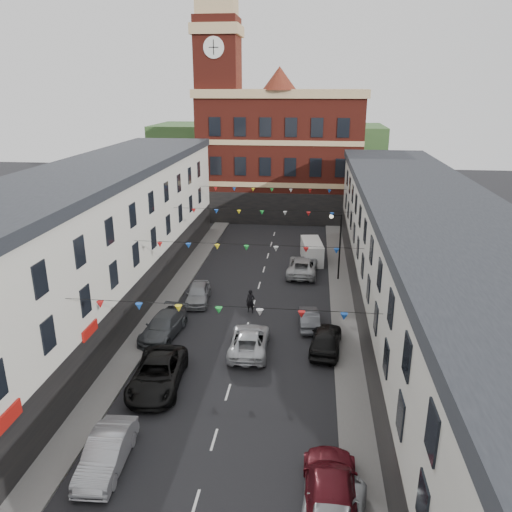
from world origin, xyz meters
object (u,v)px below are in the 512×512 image
at_px(car_left_d, 164,326).
at_px(white_van, 312,251).
at_px(car_right_d, 326,339).
at_px(car_right_e, 309,318).
at_px(car_right_f, 302,266).
at_px(pedestrian, 251,301).
at_px(car_left_b, 107,453).
at_px(car_left_e, 198,293).
at_px(car_right_c, 330,488).
at_px(car_left_c, 157,374).
at_px(street_lamp, 337,238).
at_px(moving_car, 249,341).

bearing_deg(car_left_d, white_van, 66.16).
distance_m(car_right_d, car_right_e, 3.53).
distance_m(car_left_d, white_van, 19.50).
height_order(car_right_f, pedestrian, pedestrian).
relative_size(car_left_b, car_left_e, 1.07).
relative_size(car_right_f, pedestrian, 3.11).
xyz_separation_m(car_right_d, car_right_f, (-1.90, 13.87, -0.02)).
relative_size(car_right_d, car_right_f, 0.84).
bearing_deg(car_left_e, car_right_e, -26.35).
relative_size(car_right_c, pedestrian, 3.04).
relative_size(car_left_c, car_left_e, 1.35).
bearing_deg(white_van, pedestrian, -117.42).
bearing_deg(car_right_c, car_right_d, -90.24).
height_order(car_left_e, car_right_f, car_right_f).
bearing_deg(car_right_d, pedestrian, -37.39).
height_order(car_left_d, car_right_f, car_right_f).
distance_m(car_left_e, car_right_d, 11.94).
distance_m(car_right_d, car_right_f, 14.00).
distance_m(car_right_c, pedestrian, 18.70).
bearing_deg(white_van, car_right_f, -110.03).
xyz_separation_m(street_lamp, car_left_e, (-10.99, -6.01, -3.17)).
bearing_deg(pedestrian, car_left_e, 169.80).
distance_m(car_left_c, car_left_e, 11.87).
height_order(car_left_c, car_right_d, car_left_c).
height_order(car_left_c, car_left_e, car_left_c).
relative_size(car_left_e, white_van, 0.94).
distance_m(car_left_c, white_van, 24.31).
bearing_deg(car_left_d, car_right_c, -44.06).
height_order(street_lamp, white_van, street_lamp).
xyz_separation_m(car_right_c, white_van, (-1.06, 30.23, 0.21)).
relative_size(car_right_d, white_van, 1.03).
height_order(car_left_c, white_van, white_van).
bearing_deg(white_van, car_left_e, -136.58).
xyz_separation_m(car_left_d, car_right_f, (9.10, 13.13, 0.04)).
relative_size(car_left_c, car_right_e, 1.51).
bearing_deg(moving_car, street_lamp, -116.11).
relative_size(street_lamp, moving_car, 1.15).
distance_m(moving_car, white_van, 18.55).
relative_size(car_left_d, car_right_c, 0.93).
distance_m(car_left_c, car_right_d, 10.91).
distance_m(car_right_d, white_van, 17.57).
height_order(car_right_e, pedestrian, pedestrian).
bearing_deg(car_right_f, moving_car, 80.62).
relative_size(car_right_e, white_van, 0.85).
distance_m(car_left_c, car_right_e, 12.04).
xyz_separation_m(car_right_c, pedestrian, (-5.53, 17.86, 0.11)).
relative_size(car_left_c, moving_car, 1.12).
distance_m(car_left_e, car_right_f, 10.83).
relative_size(car_left_d, white_van, 1.12).
distance_m(car_right_c, car_right_e, 16.07).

